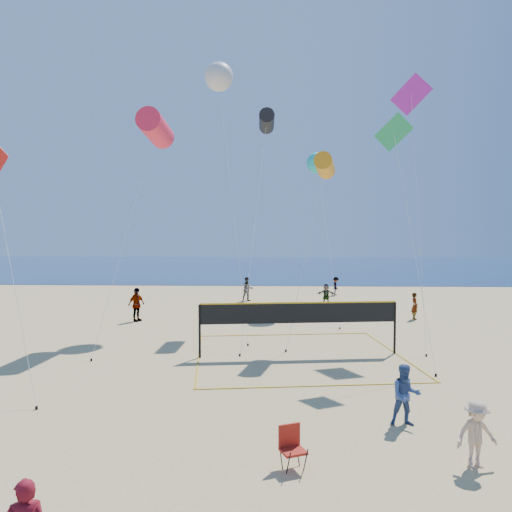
{
  "coord_description": "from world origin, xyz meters",
  "views": [
    {
      "loc": [
        -0.09,
        -9.58,
        5.27
      ],
      "look_at": [
        -0.53,
        2.0,
        4.67
      ],
      "focal_mm": 35.0,
      "sensor_mm": 36.0,
      "label": 1
    }
  ],
  "objects": [
    {
      "name": "ground",
      "position": [
        0.0,
        0.0,
        0.0
      ],
      "size": [
        120.0,
        120.0,
        0.0
      ],
      "primitive_type": "plane",
      "color": "tan",
      "rests_on": "ground"
    },
    {
      "name": "ocean",
      "position": [
        0.0,
        62.0,
        0.01
      ],
      "size": [
        140.0,
        50.0,
        0.03
      ],
      "primitive_type": "cube",
      "color": "navy",
      "rests_on": "ground"
    },
    {
      "name": "bystander_a",
      "position": [
        3.44,
        3.77,
        0.83
      ],
      "size": [
        0.82,
        0.64,
        1.66
      ],
      "primitive_type": "imported",
      "rotation": [
        0.0,
        0.0,
        -0.02
      ],
      "color": "#344D83",
      "rests_on": "ground"
    },
    {
      "name": "bystander_b",
      "position": [
        4.4,
        1.43,
        0.75
      ],
      "size": [
        1.06,
        0.74,
        1.49
      ],
      "primitive_type": "imported",
      "rotation": [
        0.0,
        0.0,
        0.2
      ],
      "color": "tan",
      "rests_on": "ground"
    },
    {
      "name": "far_person_0",
      "position": [
        -8.06,
        18.67,
        0.97
      ],
      "size": [
        1.02,
        1.22,
        1.95
      ],
      "primitive_type": "imported",
      "rotation": [
        0.0,
        0.0,
        1.0
      ],
      "color": "gray",
      "rests_on": "ground"
    },
    {
      "name": "far_person_1",
      "position": [
        3.56,
        25.69,
        0.72
      ],
      "size": [
        1.38,
        0.55,
        1.45
      ],
      "primitive_type": "imported",
      "rotation": [
        0.0,
        0.0,
        -0.09
      ],
      "color": "gray",
      "rests_on": "ground"
    },
    {
      "name": "far_person_2",
      "position": [
        8.16,
        19.9,
        0.79
      ],
      "size": [
        0.41,
        0.59,
        1.58
      ],
      "primitive_type": "imported",
      "rotation": [
        0.0,
        0.0,
        1.62
      ],
      "color": "gray",
      "rests_on": "ground"
    },
    {
      "name": "far_person_3",
      "position": [
        -2.09,
        27.07,
        0.89
      ],
      "size": [
        1.04,
        0.93,
        1.78
      ],
      "primitive_type": "imported",
      "rotation": [
        0.0,
        0.0,
        0.36
      ],
      "color": "gray",
      "rests_on": "ground"
    },
    {
      "name": "far_person_4",
      "position": [
        4.85,
        30.68,
        0.74
      ],
      "size": [
        0.56,
        0.96,
        1.48
      ],
      "primitive_type": "imported",
      "rotation": [
        0.0,
        0.0,
        1.59
      ],
      "color": "gray",
      "rests_on": "ground"
    },
    {
      "name": "camp_chair",
      "position": [
        0.28,
        1.22,
        0.54
      ],
      "size": [
        0.66,
        0.76,
        1.06
      ],
      "rotation": [
        0.0,
        0.0,
        0.4
      ],
      "color": "#9D1C11",
      "rests_on": "ground"
    },
    {
      "name": "volleyball_net",
      "position": [
        0.93,
        11.15,
        1.54
      ],
      "size": [
        9.43,
        9.3,
        2.26
      ],
      "rotation": [
        0.0,
        0.0,
        0.12
      ],
      "color": "black",
      "rests_on": "ground"
    },
    {
      "name": "kite_0",
      "position": [
        -6.15,
        15.81,
        10.42
      ],
      "size": [
        2.03,
        7.42,
        11.24
      ],
      "rotation": [
        0.0,
        0.0,
        -0.03
      ],
      "color": "#EC2240",
      "rests_on": "ground"
    },
    {
      "name": "kite_1",
      "position": [
        -0.57,
        19.28,
        11.48
      ],
      "size": [
        1.48,
        9.42,
        12.06
      ],
      "rotation": [
        0.0,
        0.0,
        0.03
      ],
      "color": "black",
      "rests_on": "ground"
    },
    {
      "name": "kite_2",
      "position": [
        2.25,
        14.12,
        8.28
      ],
      "size": [
        2.49,
        3.47,
        8.84
      ],
      "rotation": [
        0.0,
        0.0,
        -0.19
      ],
      "color": "orange",
      "rests_on": "ground"
    },
    {
      "name": "kite_4",
      "position": [
        4.76,
        10.78,
        8.67
      ],
      "size": [
        1.84,
        2.78,
        9.99
      ],
      "rotation": [
        0.0,
        0.0,
        0.03
      ],
      "color": "#28A559",
      "rests_on": "ground"
    },
    {
      "name": "kite_5",
      "position": [
        6.63,
        15.52,
        11.46
      ],
      "size": [
        1.93,
        4.91,
        12.99
      ],
      "rotation": [
        0.0,
        0.0,
        -0.16
      ],
      "color": "#BD20AD",
      "rests_on": "ground"
    },
    {
      "name": "kite_6",
      "position": [
        -3.43,
        20.49,
        14.38
      ],
      "size": [
        3.19,
        8.72,
        15.23
      ],
      "rotation": [
        0.0,
        0.0,
        -0.23
      ],
      "color": "silver",
      "rests_on": "ground"
    },
    {
      "name": "kite_7",
      "position": [
        2.72,
        23.85,
        9.71
      ],
      "size": [
        1.5,
        7.84,
        10.42
      ],
      "rotation": [
        0.0,
        0.0,
        -0.07
      ],
      "color": "#17B2B4",
      "rests_on": "ground"
    }
  ]
}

